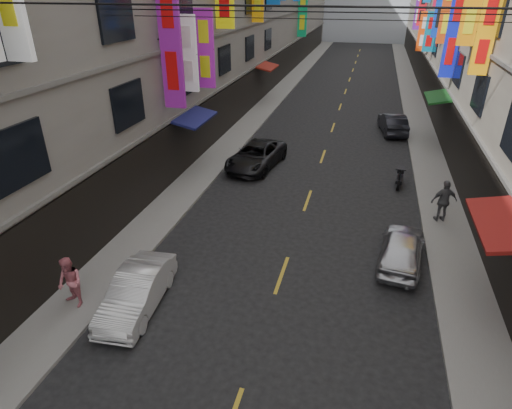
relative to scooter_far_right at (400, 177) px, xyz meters
The scene contains 11 objects.
sidewalk_left 18.22m from the scooter_far_right, 124.02° to the left, with size 2.00×90.00×0.12m, color slate.
sidewalk_right 15.21m from the scooter_far_right, 83.17° to the left, with size 2.00×90.00×0.12m, color slate.
street_awnings 6.09m from the scooter_far_right, behind, with size 13.99×35.20×0.41m.
lane_markings 12.81m from the scooter_far_right, 109.11° to the left, with size 0.12×80.20×0.01m.
scooter_far_right is the anchor object (origin of this frame).
car_left_mid 14.26m from the scooter_far_right, 125.05° to the right, with size 1.29×3.71×1.22m, color silver.
car_left_far 7.61m from the scooter_far_right, behind, with size 2.18×4.72×1.31m, color black.
car_right_mid 7.09m from the scooter_far_right, 91.55° to the right, with size 1.48×3.67×1.25m, color #BAB9BE.
car_right_far 8.88m from the scooter_far_right, 91.24° to the left, with size 1.41×4.04×1.33m, color #222228.
pedestrian_lfar 15.86m from the scooter_far_right, 129.56° to the right, with size 0.82×0.56×1.69m, color #D6717E.
pedestrian_rfar 3.95m from the scooter_far_right, 66.53° to the right, with size 1.08×0.61×1.83m, color #565759.
Camera 1 is at (2.23, 6.01, 9.00)m, focal length 30.00 mm.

